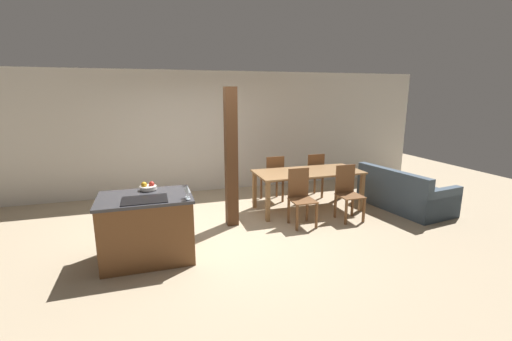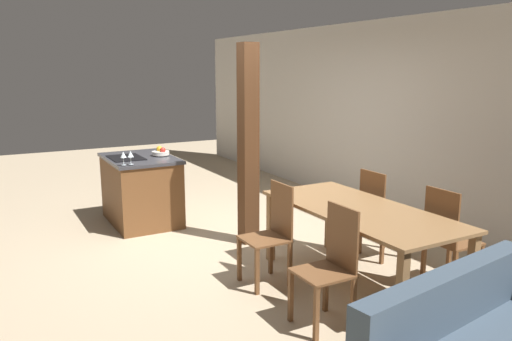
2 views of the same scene
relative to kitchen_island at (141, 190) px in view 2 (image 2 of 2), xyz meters
The scene contains 12 objects.
ground_plane 1.38m from the kitchen_island, 25.70° to the left, with size 16.00×16.00×0.00m, color tan.
wall_back 3.50m from the kitchen_island, 69.56° to the left, with size 11.20×0.08×2.70m.
kitchen_island is the anchor object (origin of this frame).
fruit_bowl 0.57m from the kitchen_island, 80.60° to the left, with size 0.23×0.23×0.11m.
wine_glass_near 0.85m from the kitchen_island, 32.99° to the right, with size 0.07×0.07×0.16m.
wine_glass_middle 0.82m from the kitchen_island, 25.83° to the right, with size 0.07×0.07×0.16m.
dining_table 3.21m from the kitchen_island, 22.20° to the left, with size 2.03×0.91×0.76m.
dining_chair_near_left 2.56m from the kitchen_island, 12.00° to the left, with size 0.40×0.40×0.97m.
dining_chair_near_right 3.46m from the kitchen_island, ahead, with size 0.40×0.40×0.97m.
dining_chair_far_left 3.14m from the kitchen_island, 36.97° to the left, with size 0.40×0.40×0.97m.
dining_chair_far_right 3.91m from the kitchen_island, 28.88° to the left, with size 0.40×0.40×0.97m.
timber_post 1.79m from the kitchen_island, 32.59° to the left, with size 0.19×0.19×2.32m.
Camera 2 is at (5.22, -2.36, 2.03)m, focal length 35.00 mm.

